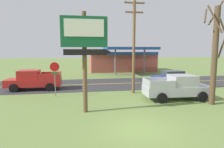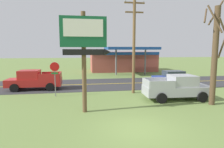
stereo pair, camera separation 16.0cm
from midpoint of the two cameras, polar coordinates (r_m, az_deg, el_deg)
ground_plane at (r=10.09m, az=8.09°, el=-15.96°), size 180.00×180.00×0.00m
road_asphalt at (r=22.37m, az=-1.86°, el=-2.97°), size 140.00×8.00×0.02m
road_centre_line at (r=22.37m, az=-1.86°, el=-2.94°), size 126.00×0.20×0.01m
motel_sign at (r=11.89m, az=-7.71°, el=8.86°), size 3.07×0.54×6.26m
stop_sign at (r=16.83m, az=-16.43°, el=0.32°), size 0.80×0.08×2.95m
utility_pole at (r=17.49m, az=6.81°, el=9.13°), size 1.83×0.26×8.55m
bare_tree at (r=15.43m, az=28.61°, el=5.49°), size 2.03×2.03×7.41m
gas_station at (r=36.20m, az=3.47°, el=3.99°), size 12.00×11.50×4.40m
pickup_silver_parked_on_lawn at (r=16.20m, az=19.17°, el=-3.85°), size 5.28×2.42×1.96m
pickup_red_on_road at (r=20.58m, az=-22.05°, el=-1.70°), size 5.20×2.24×1.96m
car_blue_near_lane at (r=22.52m, az=17.74°, el=-1.13°), size 4.20×2.00×1.64m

